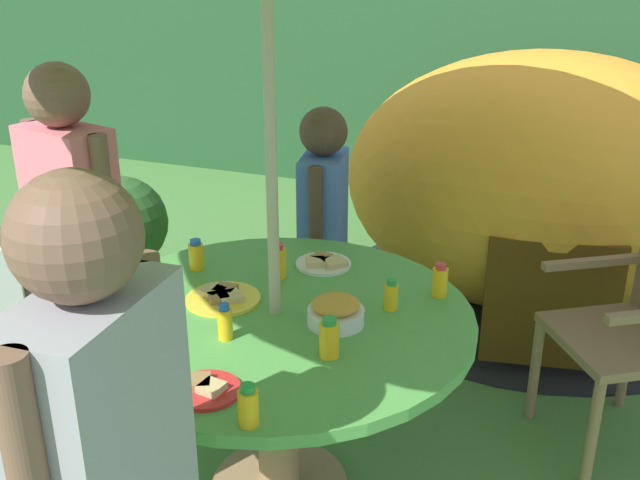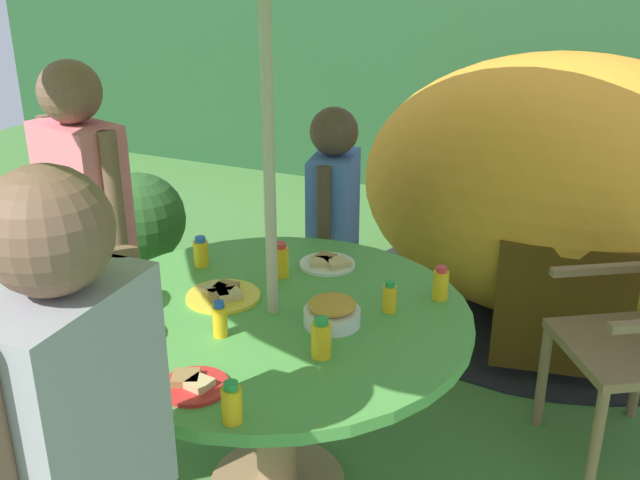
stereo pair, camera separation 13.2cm
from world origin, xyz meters
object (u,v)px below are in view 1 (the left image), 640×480
at_px(juice_bottle_far_right, 391,295).
at_px(juice_bottle_center_back, 248,406).
at_px(child_in_grey_shirt, 100,423).
at_px(juice_bottle_spot_a, 329,338).
at_px(dome_tent, 540,180).
at_px(juice_bottle_mid_left, 278,262).
at_px(plate_center_front, 205,388).
at_px(snack_bowl, 336,312).
at_px(juice_bottle_near_right, 196,255).
at_px(child_in_blue_shirt, 323,207).
at_px(juice_bottle_mid_right, 225,323).
at_px(potted_plant, 121,231).
at_px(cup_near, 143,296).
at_px(juice_bottle_near_left, 440,281).
at_px(plate_back_edge, 324,263).
at_px(plate_far_left, 223,297).
at_px(child_in_pink_shirt, 71,196).
at_px(plate_front_edge, 134,338).
at_px(garden_table, 276,348).

xyz_separation_m(juice_bottle_far_right, juice_bottle_center_back, (-0.16, -0.71, 0.00)).
relative_size(child_in_grey_shirt, juice_bottle_spot_a, 11.78).
relative_size(child_in_grey_shirt, juice_bottle_center_back, 12.82).
relative_size(dome_tent, juice_bottle_spot_a, 19.46).
bearing_deg(juice_bottle_mid_left, plate_center_front, -81.35).
distance_m(snack_bowl, juice_bottle_near_right, 0.64).
xyz_separation_m(child_in_blue_shirt, juice_bottle_mid_right, (0.09, -1.06, 0.00)).
distance_m(potted_plant, cup_near, 1.57).
bearing_deg(juice_bottle_near_left, child_in_grey_shirt, -108.84).
bearing_deg(plate_back_edge, child_in_grey_shirt, -88.99).
relative_size(child_in_grey_shirt, plate_back_edge, 7.10).
height_order(juice_bottle_mid_left, cup_near, juice_bottle_mid_left).
xyz_separation_m(potted_plant, child_in_grey_shirt, (1.43, -2.02, 0.54)).
bearing_deg(cup_near, child_in_blue_shirt, 74.11).
distance_m(plate_back_edge, juice_bottle_mid_left, 0.19).
bearing_deg(plate_far_left, child_in_blue_shirt, 87.38).
height_order(child_in_pink_shirt, juice_bottle_far_right, child_in_pink_shirt).
distance_m(potted_plant, juice_bottle_center_back, 2.31).
bearing_deg(child_in_blue_shirt, child_in_grey_shirt, -4.09).
height_order(plate_center_front, juice_bottle_near_left, juice_bottle_near_left).
bearing_deg(juice_bottle_far_right, plate_front_edge, -143.96).
xyz_separation_m(child_in_grey_shirt, juice_bottle_spot_a, (0.21, 0.74, -0.16)).
bearing_deg(juice_bottle_spot_a, potted_plant, 141.95).
bearing_deg(juice_bottle_mid_right, plate_center_front, -73.19).
relative_size(juice_bottle_near_right, juice_bottle_far_right, 1.08).
height_order(plate_center_front, juice_bottle_mid_right, juice_bottle_mid_right).
xyz_separation_m(plate_far_left, juice_bottle_far_right, (0.54, 0.14, 0.04)).
xyz_separation_m(dome_tent, potted_plant, (-2.03, -0.84, -0.26)).
xyz_separation_m(potted_plant, juice_bottle_center_back, (1.57, -1.65, 0.37)).
bearing_deg(juice_bottle_near_left, dome_tent, 83.63).
bearing_deg(plate_back_edge, plate_center_front, -90.50).
distance_m(plate_back_edge, juice_bottle_center_back, 0.97).
height_order(juice_bottle_near_right, juice_bottle_mid_right, juice_bottle_mid_right).
height_order(dome_tent, snack_bowl, dome_tent).
bearing_deg(juice_bottle_spot_a, juice_bottle_far_right, 76.00).
bearing_deg(juice_bottle_center_back, child_in_pink_shirt, 144.64).
xyz_separation_m(potted_plant, cup_near, (0.96, -1.19, 0.35)).
distance_m(plate_far_left, plate_center_front, 0.53).
height_order(plate_back_edge, juice_bottle_near_left, juice_bottle_near_left).
xyz_separation_m(garden_table, juice_bottle_near_left, (0.46, 0.31, 0.18)).
relative_size(garden_table, juice_bottle_spot_a, 10.44).
bearing_deg(child_in_grey_shirt, plate_front_edge, 27.77).
height_order(juice_bottle_mid_right, juice_bottle_spot_a, juice_bottle_spot_a).
height_order(juice_bottle_mid_right, cup_near, juice_bottle_mid_right).
height_order(juice_bottle_near_right, juice_bottle_center_back, juice_bottle_near_right).
relative_size(juice_bottle_mid_left, cup_near, 2.13).
relative_size(child_in_blue_shirt, child_in_grey_shirt, 0.82).
relative_size(plate_back_edge, juice_bottle_spot_a, 1.66).
distance_m(child_in_pink_shirt, cup_near, 0.66).
distance_m(child_in_blue_shirt, juice_bottle_mid_left, 0.61).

